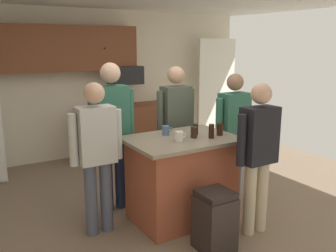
% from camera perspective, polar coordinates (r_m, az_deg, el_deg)
% --- Properties ---
extents(floor, '(7.04, 7.04, 0.00)m').
position_cam_1_polar(floor, '(4.62, 0.08, -12.99)').
color(floor, '#7F6B56').
rests_on(floor, ground).
extents(back_wall, '(6.40, 0.10, 2.60)m').
position_cam_1_polar(back_wall, '(6.76, -12.36, 6.43)').
color(back_wall, beige).
rests_on(back_wall, ground).
extents(french_door_window_panel, '(0.90, 0.06, 2.00)m').
position_cam_1_polar(french_door_window_panel, '(7.68, 7.50, 5.84)').
color(french_door_window_panel, white).
rests_on(french_door_window_panel, ground).
extents(cabinet_run_upper, '(2.40, 0.38, 0.75)m').
position_cam_1_polar(cabinet_run_upper, '(6.41, -15.48, 11.55)').
color(cabinet_run_upper, brown).
extents(cabinet_run_lower, '(1.80, 0.63, 0.90)m').
position_cam_1_polar(cabinet_run_lower, '(6.82, -6.38, -0.54)').
color(cabinet_run_lower, brown).
rests_on(cabinet_run_lower, ground).
extents(microwave_over_range, '(0.56, 0.40, 0.32)m').
position_cam_1_polar(microwave_over_range, '(6.68, -6.66, 7.87)').
color(microwave_over_range, black).
extents(kitchen_island, '(1.22, 0.89, 0.97)m').
position_cam_1_polar(kitchen_island, '(4.25, 2.10, -8.10)').
color(kitchen_island, '#9E4C33').
rests_on(kitchen_island, ground).
extents(person_guest_left, '(0.57, 0.22, 1.64)m').
position_cam_1_polar(person_guest_left, '(4.82, 10.12, -0.23)').
color(person_guest_left, '#4C5166').
rests_on(person_guest_left, ground).
extents(person_host_foreground, '(0.57, 0.22, 1.62)m').
position_cam_1_polar(person_host_foreground, '(3.93, 13.85, -3.56)').
color(person_host_foreground, tan).
rests_on(person_host_foreground, ground).
extents(person_elder_center, '(0.57, 0.24, 1.79)m').
position_cam_1_polar(person_elder_center, '(4.39, -8.68, -0.06)').
color(person_elder_center, '#232D4C').
rests_on(person_elder_center, ground).
extents(person_guest_right, '(0.57, 0.22, 1.63)m').
position_cam_1_polar(person_guest_right, '(3.87, -11.04, -3.57)').
color(person_guest_right, '#4C5166').
rests_on(person_guest_right, ground).
extents(person_guest_by_door, '(0.57, 0.23, 1.72)m').
position_cam_1_polar(person_guest_by_door, '(4.90, 1.22, 0.81)').
color(person_guest_by_door, '#232D4C').
rests_on(person_guest_by_door, ground).
extents(mug_ceramic_white, '(0.13, 0.08, 0.11)m').
position_cam_1_polar(mug_ceramic_white, '(4.22, -0.35, -0.67)').
color(mug_ceramic_white, '#4C6B99').
rests_on(mug_ceramic_white, kitchen_island).
extents(glass_pilsner, '(0.06, 0.06, 0.13)m').
position_cam_1_polar(glass_pilsner, '(4.24, 4.31, -0.53)').
color(glass_pilsner, black).
rests_on(glass_pilsner, kitchen_island).
extents(glass_stout_tall, '(0.06, 0.06, 0.16)m').
position_cam_1_polar(glass_stout_tall, '(4.10, 6.76, -0.80)').
color(glass_stout_tall, black).
rests_on(glass_stout_tall, kitchen_island).
extents(glass_short_whisky, '(0.07, 0.07, 0.12)m').
position_cam_1_polar(glass_short_whisky, '(4.10, 4.05, -0.98)').
color(glass_short_whisky, '#311E13').
rests_on(glass_short_whisky, kitchen_island).
extents(glass_dark_ale, '(0.07, 0.07, 0.14)m').
position_cam_1_polar(glass_dark_ale, '(4.24, 8.06, -0.51)').
color(glass_dark_ale, black).
rests_on(glass_dark_ale, kitchen_island).
extents(mug_blue_stoneware, '(0.13, 0.09, 0.11)m').
position_cam_1_polar(mug_blue_stoneware, '(3.95, 1.76, -1.62)').
color(mug_blue_stoneware, white).
rests_on(mug_blue_stoneware, kitchen_island).
extents(trash_bin, '(0.34, 0.34, 0.61)m').
position_cam_1_polar(trash_bin, '(3.75, 7.27, -14.38)').
color(trash_bin, black).
rests_on(trash_bin, ground).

